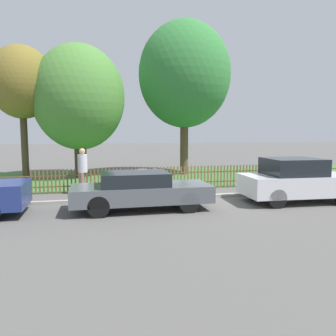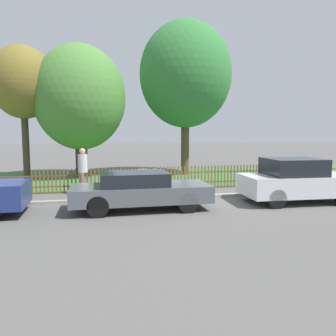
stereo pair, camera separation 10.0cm
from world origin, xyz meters
The scene contains 11 objects.
ground_plane centered at (0.00, 0.00, 0.00)m, with size 120.00×120.00×0.00m, color #565451.
kerb_stone centered at (0.00, 0.10, 0.06)m, with size 28.66×0.20×0.12m, color #9E998E.
grass_strip centered at (0.00, 6.11, 0.01)m, with size 28.66×7.94×0.01m, color #3D7033.
park_fence centered at (0.00, 2.15, 0.50)m, with size 28.66×0.05×1.00m.
parked_car_black_saloon centered at (-2.16, -1.29, 0.65)m, with size 4.43×1.73×1.22m.
parked_car_navy_estate centered at (3.44, -1.27, 0.78)m, with size 3.95×1.94×1.57m.
covered_motorcycle centered at (-1.69, 1.06, 0.64)m, with size 2.05×0.89×1.06m.
tree_nearest_kerb centered at (-7.25, 6.88, 5.02)m, with size 3.27×3.27×6.94m.
tree_behind_motorcycle centered at (-4.42, 7.03, 4.33)m, with size 4.93×4.93×7.19m.
tree_mid_park centered at (1.49, 7.02, 5.74)m, with size 5.25×5.25×8.78m.
pedestrian_near_fence centered at (-4.07, 1.74, 1.05)m, with size 0.45×0.45×1.85m.
Camera 2 is at (-3.32, -11.63, 2.49)m, focal length 35.00 mm.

